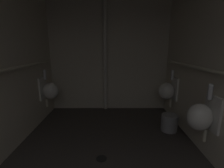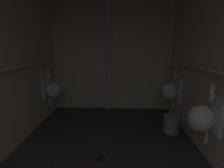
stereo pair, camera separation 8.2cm
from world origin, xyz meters
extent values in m
cube|color=#383330|center=(0.00, 1.83, -0.04)|extent=(2.75, 3.78, 0.08)
cube|color=beige|center=(0.00, 3.69, 1.21)|extent=(2.75, 0.06, 2.43)
ellipsoid|color=silver|center=(-1.15, 3.10, 0.59)|extent=(0.30, 0.26, 0.34)
cube|color=silver|center=(-1.30, 3.10, 0.64)|extent=(0.03, 0.30, 0.44)
cylinder|color=silver|center=(-1.24, 3.10, 0.90)|extent=(0.06, 0.06, 0.16)
sphere|color=silver|center=(-1.24, 3.10, 0.98)|extent=(0.06, 0.06, 0.06)
cylinder|color=beige|center=(-1.25, 3.10, 0.34)|extent=(0.04, 0.04, 0.16)
ellipsoid|color=silver|center=(1.15, 1.87, 0.59)|extent=(0.30, 0.26, 0.34)
cube|color=silver|center=(1.30, 1.87, 0.64)|extent=(0.03, 0.30, 0.44)
cylinder|color=silver|center=(1.24, 1.87, 0.90)|extent=(0.06, 0.06, 0.16)
sphere|color=silver|center=(1.24, 1.87, 0.98)|extent=(0.06, 0.06, 0.06)
cylinder|color=beige|center=(1.25, 1.87, 0.34)|extent=(0.04, 0.04, 0.16)
ellipsoid|color=silver|center=(1.15, 3.08, 0.59)|extent=(0.30, 0.26, 0.34)
cube|color=silver|center=(1.30, 3.08, 0.64)|extent=(0.03, 0.30, 0.44)
cylinder|color=silver|center=(1.24, 3.08, 0.90)|extent=(0.06, 0.06, 0.16)
sphere|color=silver|center=(1.24, 3.08, 0.98)|extent=(0.06, 0.06, 0.06)
cylinder|color=beige|center=(1.25, 3.08, 0.34)|extent=(0.04, 0.04, 0.16)
sphere|color=beige|center=(-1.26, 3.30, 1.15)|extent=(0.06, 0.06, 0.06)
cylinder|color=beige|center=(1.26, 1.83, 1.15)|extent=(0.05, 2.91, 0.05)
sphere|color=beige|center=(1.26, 3.28, 1.15)|extent=(0.06, 0.06, 0.06)
cylinder|color=beige|center=(-0.08, 3.58, 1.21)|extent=(0.08, 0.08, 2.38)
cylinder|color=black|center=(-0.07, 1.87, 0.00)|extent=(0.14, 0.14, 0.01)
cylinder|color=gray|center=(1.07, 2.61, 0.14)|extent=(0.28, 0.28, 0.29)
camera|label=1|loc=(0.07, 0.06, 1.42)|focal=25.41mm
camera|label=2|loc=(0.15, 0.06, 1.42)|focal=25.41mm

